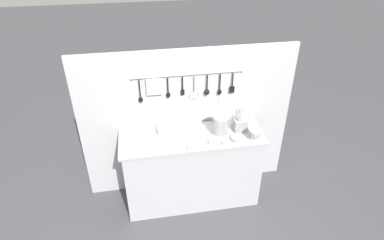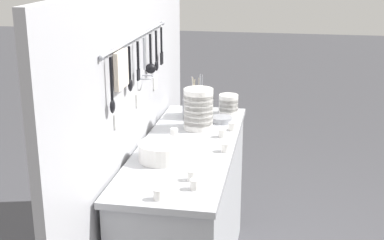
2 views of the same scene
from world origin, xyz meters
TOP-DOWN VIEW (x-y plane):
  - ground_plane at (0.00, 0.00)m, footprint 20.00×20.00m
  - counter at (0.00, 0.00)m, footprint 1.45×0.49m
  - back_wall at (-0.00, 0.28)m, footprint 2.25×0.11m
  - bowl_stack_short_front at (0.28, -0.01)m, footprint 0.17×0.17m
  - bowl_stack_nested_right at (0.59, -0.15)m, footprint 0.12×0.12m
  - plate_stack at (-0.22, 0.08)m, footprint 0.23×0.23m
  - steel_mixing_bowl at (0.42, -0.13)m, footprint 0.12×0.12m
  - cutlery_caddy at (0.50, 0.04)m, footprint 0.14×0.14m
  - cup_beside_plates at (0.28, -0.21)m, footprint 0.04×0.04m
  - cup_by_caddy at (-0.44, -0.10)m, footprint 0.04×0.04m
  - cup_mid_row at (-0.65, 0.00)m, footprint 0.04×0.04m
  - cup_edge_near at (-0.53, -0.13)m, footprint 0.04×0.04m
  - cup_edge_far at (-0.06, -0.21)m, footprint 0.04×0.04m
  - cup_centre at (0.16, -0.16)m, footprint 0.04×0.04m
  - cup_back_left at (0.13, 0.10)m, footprint 0.04×0.04m

SIDE VIEW (x-z plane):
  - ground_plane at x=0.00m, z-range 0.00..0.00m
  - counter at x=0.00m, z-range 0.00..0.85m
  - back_wall at x=0.00m, z-range 0.00..1.66m
  - steel_mixing_bowl at x=0.42m, z-range 0.85..0.88m
  - cup_beside_plates at x=0.28m, z-range 0.85..0.90m
  - cup_by_caddy at x=-0.44m, z-range 0.85..0.90m
  - cup_mid_row at x=-0.65m, z-range 0.85..0.90m
  - cup_edge_near at x=-0.53m, z-range 0.85..0.90m
  - cup_edge_far at x=-0.06m, z-range 0.85..0.90m
  - cup_centre at x=0.16m, z-range 0.85..0.90m
  - cup_back_left at x=0.13m, z-range 0.85..0.90m
  - plate_stack at x=-0.22m, z-range 0.85..0.94m
  - bowl_stack_nested_right at x=0.59m, z-range 0.85..0.97m
  - cutlery_caddy at x=0.50m, z-range 0.78..1.05m
  - bowl_stack_short_front at x=0.28m, z-range 0.85..1.08m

